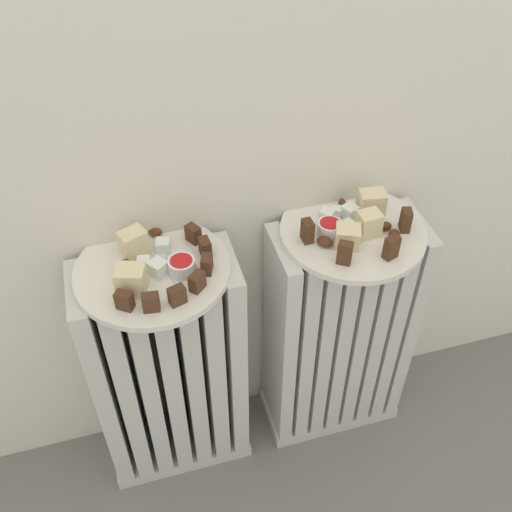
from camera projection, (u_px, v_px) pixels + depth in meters
name	position (u px, v px, depth m)	size (l,w,h in m)	color
radiator_left	(169.00, 373.00, 1.21)	(0.30, 0.14, 0.56)	silver
radiator_right	(338.00, 335.00, 1.28)	(0.30, 0.14, 0.56)	silver
plate_left	(152.00, 270.00, 1.01)	(0.26, 0.26, 0.01)	silver
plate_right	(353.00, 231.00, 1.08)	(0.26, 0.26, 0.01)	silver
dark_cake_slice_left_0	(124.00, 300.00, 0.93)	(0.03, 0.02, 0.03)	#472B19
dark_cake_slice_left_1	(151.00, 302.00, 0.93)	(0.03, 0.02, 0.03)	#472B19
dark_cake_slice_left_2	(177.00, 295.00, 0.94)	(0.03, 0.02, 0.03)	#472B19
dark_cake_slice_left_3	(197.00, 282.00, 0.96)	(0.03, 0.02, 0.03)	#472B19
dark_cake_slice_left_4	(207.00, 264.00, 0.99)	(0.03, 0.02, 0.03)	#472B19
dark_cake_slice_left_5	(205.00, 247.00, 1.02)	(0.03, 0.02, 0.03)	#472B19
dark_cake_slice_left_6	(193.00, 234.00, 1.04)	(0.03, 0.02, 0.03)	#472B19
marble_cake_slice_left_0	(134.00, 243.00, 1.01)	(0.04, 0.03, 0.05)	beige
marble_cake_slice_left_1	(131.00, 280.00, 0.95)	(0.05, 0.04, 0.05)	beige
turkish_delight_left_0	(163.00, 246.00, 1.03)	(0.02, 0.02, 0.02)	white
turkish_delight_left_1	(144.00, 264.00, 1.00)	(0.02, 0.02, 0.02)	white
turkish_delight_left_2	(158.00, 268.00, 0.99)	(0.03, 0.03, 0.03)	white
medjool_date_left_0	(124.00, 265.00, 1.00)	(0.03, 0.02, 0.02)	#4C2814
medjool_date_left_1	(155.00, 232.00, 1.06)	(0.03, 0.02, 0.02)	#4C2814
jam_bowl_left	(182.00, 266.00, 0.99)	(0.05, 0.05, 0.03)	white
dark_cake_slice_right_0	(307.00, 231.00, 1.04)	(0.02, 0.02, 0.04)	#472B19
dark_cake_slice_right_1	(345.00, 253.00, 1.00)	(0.02, 0.02, 0.04)	#472B19
dark_cake_slice_right_2	(391.00, 248.00, 1.01)	(0.02, 0.02, 0.04)	#472B19
dark_cake_slice_right_3	(406.00, 220.00, 1.06)	(0.02, 0.02, 0.04)	#472B19
marble_cake_slice_right_0	(369.00, 224.00, 1.05)	(0.04, 0.03, 0.05)	beige
marble_cake_slice_right_1	(348.00, 237.00, 1.03)	(0.04, 0.04, 0.04)	beige
marble_cake_slice_right_2	(372.00, 203.00, 1.09)	(0.05, 0.04, 0.05)	beige
turkish_delight_right_0	(327.00, 216.00, 1.09)	(0.02, 0.02, 0.02)	white
turkish_delight_right_1	(350.00, 212.00, 1.09)	(0.03, 0.03, 0.03)	white
turkish_delight_right_2	(336.00, 212.00, 1.10)	(0.02, 0.02, 0.02)	white
turkish_delight_right_3	(348.00, 227.00, 1.06)	(0.02, 0.02, 0.02)	white
medjool_date_right_0	(325.00, 242.00, 1.04)	(0.03, 0.02, 0.02)	#4C2814
medjool_date_right_1	(395.00, 235.00, 1.05)	(0.03, 0.02, 0.01)	#4C2814
medjool_date_right_2	(342.00, 203.00, 1.12)	(0.02, 0.01, 0.02)	#4C2814
medjool_date_right_3	(385.00, 226.00, 1.07)	(0.02, 0.02, 0.02)	#4C2814
jam_bowl_right	(330.00, 228.00, 1.06)	(0.04, 0.04, 0.03)	white
fork	(167.00, 267.00, 1.00)	(0.03, 0.10, 0.00)	silver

